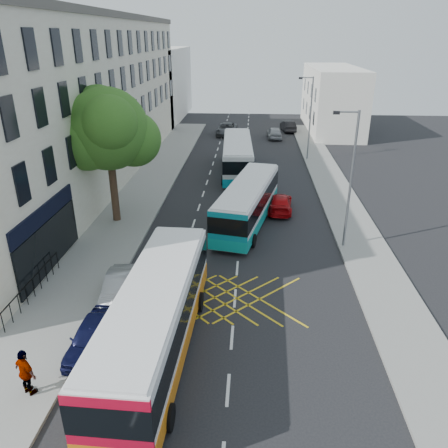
% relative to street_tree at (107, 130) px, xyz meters
% --- Properties ---
extents(ground, '(120.00, 120.00, 0.00)m').
position_rel_street_tree_xyz_m(ground, '(8.51, -14.97, -6.29)').
color(ground, black).
rests_on(ground, ground).
extents(pavement_left, '(5.00, 70.00, 0.15)m').
position_rel_street_tree_xyz_m(pavement_left, '(0.01, 0.03, -6.22)').
color(pavement_left, gray).
rests_on(pavement_left, ground).
extents(pavement_right, '(3.00, 70.00, 0.15)m').
position_rel_street_tree_xyz_m(pavement_right, '(16.01, 0.03, -6.22)').
color(pavement_right, gray).
rests_on(pavement_right, ground).
extents(terrace_main, '(8.30, 45.00, 13.50)m').
position_rel_street_tree_xyz_m(terrace_main, '(-5.49, 9.52, 0.46)').
color(terrace_main, beige).
rests_on(terrace_main, ground).
extents(terrace_far, '(8.00, 20.00, 10.00)m').
position_rel_street_tree_xyz_m(terrace_far, '(-5.49, 40.03, -1.29)').
color(terrace_far, silver).
rests_on(terrace_far, ground).
extents(building_right, '(6.00, 18.00, 8.00)m').
position_rel_street_tree_xyz_m(building_right, '(19.51, 33.03, -2.29)').
color(building_right, silver).
rests_on(building_right, ground).
extents(street_tree, '(6.30, 5.70, 8.80)m').
position_rel_street_tree_xyz_m(street_tree, '(0.00, 0.00, 0.00)').
color(street_tree, '#382619').
rests_on(street_tree, pavement_left).
extents(lamp_near, '(1.45, 0.15, 8.00)m').
position_rel_street_tree_xyz_m(lamp_near, '(14.71, -2.97, -1.68)').
color(lamp_near, slate).
rests_on(lamp_near, pavement_right).
extents(lamp_far, '(1.45, 0.15, 8.00)m').
position_rel_street_tree_xyz_m(lamp_far, '(14.71, 17.03, -1.68)').
color(lamp_far, slate).
rests_on(lamp_far, pavement_right).
extents(railings, '(0.08, 5.60, 1.14)m').
position_rel_street_tree_xyz_m(railings, '(-1.19, -9.67, -5.57)').
color(railings, black).
rests_on(railings, pavement_left).
extents(bus_near, '(3.02, 11.13, 3.11)m').
position_rel_street_tree_xyz_m(bus_near, '(5.55, -13.04, -4.66)').
color(bus_near, silver).
rests_on(bus_near, ground).
extents(bus_mid, '(4.47, 10.48, 2.87)m').
position_rel_street_tree_xyz_m(bus_mid, '(8.94, 0.27, -4.78)').
color(bus_mid, silver).
rests_on(bus_mid, ground).
extents(bus_far, '(3.12, 11.08, 3.09)m').
position_rel_street_tree_xyz_m(bus_far, '(7.84, 11.99, -4.67)').
color(bus_far, silver).
rests_on(bus_far, ground).
extents(parked_car_blue, '(1.56, 3.75, 1.27)m').
position_rel_street_tree_xyz_m(parked_car_blue, '(2.91, -13.08, -5.66)').
color(parked_car_blue, '#0D1034').
rests_on(parked_car_blue, ground).
extents(parked_car_silver, '(1.55, 3.83, 1.24)m').
position_rel_street_tree_xyz_m(parked_car_silver, '(2.91, -9.29, -5.67)').
color(parked_car_silver, '#989A9F').
rests_on(parked_car_silver, ground).
extents(red_hatchback, '(1.94, 4.27, 1.21)m').
position_rel_street_tree_xyz_m(red_hatchback, '(11.28, 2.79, -5.69)').
color(red_hatchback, '#B2070B').
rests_on(red_hatchback, ground).
extents(distant_car_grey, '(2.58, 5.22, 1.42)m').
position_rel_street_tree_xyz_m(distant_car_grey, '(5.85, 28.70, -5.58)').
color(distant_car_grey, '#3D3F44').
rests_on(distant_car_grey, ground).
extents(distant_car_silver, '(1.87, 4.24, 1.42)m').
position_rel_street_tree_xyz_m(distant_car_silver, '(11.87, 26.95, -5.58)').
color(distant_car_silver, '#9B9CA2').
rests_on(distant_car_silver, ground).
extents(distant_car_dark, '(2.00, 4.38, 1.39)m').
position_rel_street_tree_xyz_m(distant_car_dark, '(13.84, 31.35, -5.60)').
color(distant_car_dark, black).
rests_on(distant_car_dark, ground).
extents(pedestrian_far, '(1.16, 0.92, 1.84)m').
position_rel_street_tree_xyz_m(pedestrian_far, '(1.51, -15.72, -5.22)').
color(pedestrian_far, gray).
rests_on(pedestrian_far, pavement_left).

